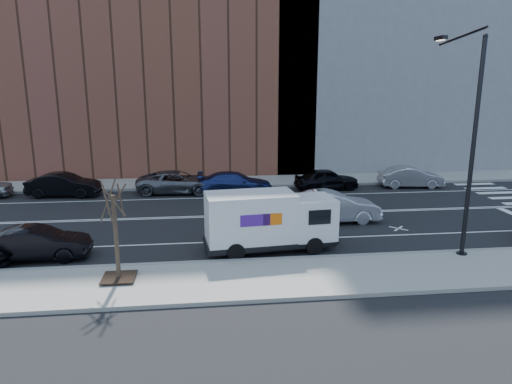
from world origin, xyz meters
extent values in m
plane|color=black|center=(0.00, 0.00, 0.00)|extent=(120.00, 120.00, 0.00)
cube|color=gray|center=(0.00, -8.80, 0.07)|extent=(44.00, 3.60, 0.15)
cube|color=gray|center=(0.00, 8.80, 0.07)|extent=(44.00, 3.60, 0.15)
cube|color=gray|center=(0.00, -7.00, 0.08)|extent=(44.00, 0.25, 0.17)
cube|color=gray|center=(0.00, 7.00, 0.08)|extent=(44.00, 0.25, 0.17)
cube|color=brown|center=(-8.00, 15.60, 11.00)|extent=(26.00, 10.00, 22.00)
cube|color=slate|center=(12.00, 15.60, 13.00)|extent=(20.00, 10.00, 26.00)
cylinder|color=black|center=(7.00, -7.40, 4.50)|extent=(0.18, 0.18, 9.00)
cylinder|color=black|center=(7.00, -7.40, 0.10)|extent=(0.44, 0.44, 0.20)
sphere|color=black|center=(7.00, -7.40, 8.95)|extent=(0.20, 0.20, 0.20)
cylinder|color=black|center=(7.00, -5.70, 9.10)|extent=(0.11, 3.49, 0.48)
cube|color=black|center=(7.00, -4.00, 9.20)|extent=(0.25, 0.80, 0.18)
cube|color=#FFF2CC|center=(7.00, -4.00, 9.10)|extent=(0.18, 0.55, 0.03)
cube|color=black|center=(-7.00, -8.40, 0.23)|extent=(1.20, 1.20, 0.04)
cylinder|color=#382B1E|center=(-7.00, -8.40, 1.75)|extent=(0.16, 0.16, 3.20)
cylinder|color=#382B1E|center=(-6.75, -8.40, 3.15)|extent=(0.06, 0.80, 1.44)
cylinder|color=#382B1E|center=(-6.92, -8.16, 3.15)|extent=(0.81, 0.31, 1.19)
cylinder|color=#382B1E|center=(-7.20, -8.25, 3.15)|extent=(0.58, 0.76, 1.50)
cylinder|color=#382B1E|center=(-7.20, -8.55, 3.15)|extent=(0.47, 0.61, 1.37)
cylinder|color=#382B1E|center=(-6.92, -8.64, 3.15)|extent=(0.72, 0.29, 1.13)
cube|color=black|center=(-1.03, -5.60, 0.41)|extent=(5.77, 2.46, 0.27)
cube|color=silver|center=(0.95, -5.40, 1.40)|extent=(2.00, 2.12, 1.81)
cube|color=black|center=(1.86, -5.30, 1.67)|extent=(0.22, 1.67, 0.86)
cube|color=black|center=(1.05, -6.38, 1.67)|extent=(0.99, 0.14, 0.63)
cube|color=black|center=(0.85, -4.42, 1.67)|extent=(0.99, 0.14, 0.63)
cube|color=black|center=(1.83, -5.31, 0.50)|extent=(0.32, 1.81, 0.32)
cube|color=silver|center=(-1.84, -5.68, 1.58)|extent=(3.98, 2.37, 2.08)
cube|color=#47198C|center=(-1.74, -6.69, 1.72)|extent=(1.26, 0.15, 0.50)
cube|color=orange|center=(-1.02, -6.62, 1.72)|extent=(0.81, 0.10, 0.50)
cube|color=#47198C|center=(-1.94, -4.68, 1.72)|extent=(1.26, 0.15, 0.50)
cube|color=orange|center=(-1.22, -4.60, 1.72)|extent=(0.81, 0.10, 0.50)
cylinder|color=black|center=(0.86, -6.31, 0.38)|extent=(0.78, 0.33, 0.76)
cylinder|color=black|center=(0.67, -4.52, 0.38)|extent=(0.78, 0.33, 0.76)
cylinder|color=black|center=(-2.56, -6.67, 0.38)|extent=(0.78, 0.33, 0.76)
cylinder|color=black|center=(-2.74, -4.87, 0.38)|extent=(0.78, 0.33, 0.76)
imported|color=black|center=(-12.91, 5.83, 0.77)|extent=(4.79, 2.08, 1.53)
imported|color=#575960|center=(-5.60, 5.99, 0.75)|extent=(5.54, 2.87, 1.49)
imported|color=navy|center=(-1.74, 5.42, 0.72)|extent=(5.05, 2.16, 1.45)
imported|color=black|center=(4.66, 5.76, 0.75)|extent=(4.62, 2.36, 1.51)
imported|color=#A6A6AB|center=(10.85, 5.87, 0.73)|extent=(4.58, 1.97, 1.47)
imported|color=silver|center=(2.93, -1.74, 0.83)|extent=(5.04, 1.83, 1.65)
imported|color=black|center=(-10.79, -5.60, 0.70)|extent=(4.30, 1.65, 1.40)
camera|label=1|loc=(-3.77, -24.51, 7.14)|focal=32.00mm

